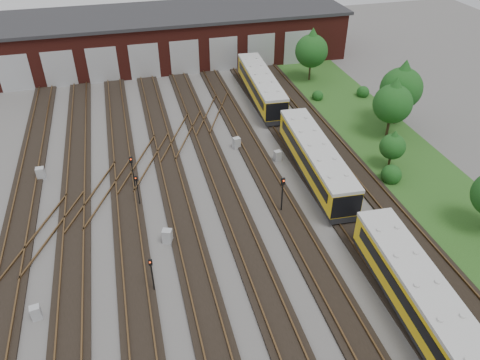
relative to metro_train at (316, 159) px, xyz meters
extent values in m
plane|color=#4E4C48|center=(-10.00, -8.11, -1.79)|extent=(120.00, 120.00, 0.00)
cube|color=black|center=(-24.00, -8.11, -1.70)|extent=(2.40, 70.00, 0.18)
cube|color=brown|center=(-23.28, -8.11, -1.53)|extent=(0.10, 70.00, 0.15)
cube|color=black|center=(-20.00, -8.11, -1.70)|extent=(2.40, 70.00, 0.18)
cube|color=brown|center=(-20.72, -8.11, -1.53)|extent=(0.10, 70.00, 0.15)
cube|color=brown|center=(-19.28, -8.11, -1.53)|extent=(0.10, 70.00, 0.15)
cube|color=black|center=(-16.00, -8.11, -1.70)|extent=(2.40, 70.00, 0.18)
cube|color=brown|center=(-16.72, -8.11, -1.53)|extent=(0.10, 70.00, 0.15)
cube|color=brown|center=(-15.28, -8.11, -1.53)|extent=(0.10, 70.00, 0.15)
cube|color=black|center=(-12.00, -8.11, -1.70)|extent=(2.40, 70.00, 0.18)
cube|color=brown|center=(-12.72, -8.11, -1.53)|extent=(0.10, 70.00, 0.15)
cube|color=brown|center=(-11.28, -8.11, -1.53)|extent=(0.10, 70.00, 0.15)
cube|color=black|center=(-8.00, -8.11, -1.70)|extent=(2.40, 70.00, 0.18)
cube|color=brown|center=(-8.72, -8.11, -1.53)|extent=(0.10, 70.00, 0.15)
cube|color=brown|center=(-7.28, -8.11, -1.53)|extent=(0.10, 70.00, 0.15)
cube|color=black|center=(-4.00, -8.11, -1.70)|extent=(2.40, 70.00, 0.18)
cube|color=brown|center=(-4.72, -8.11, -1.53)|extent=(0.10, 70.00, 0.15)
cube|color=brown|center=(-3.28, -8.11, -1.53)|extent=(0.10, 70.00, 0.15)
cube|color=black|center=(0.00, -8.11, -1.70)|extent=(2.40, 70.00, 0.18)
cube|color=brown|center=(-0.72, -8.11, -1.53)|extent=(0.10, 70.00, 0.15)
cube|color=brown|center=(0.72, -8.11, -1.53)|extent=(0.10, 70.00, 0.15)
cube|color=black|center=(4.00, -8.11, -1.70)|extent=(2.40, 70.00, 0.18)
cube|color=brown|center=(3.28, -8.11, -1.53)|extent=(0.10, 70.00, 0.15)
cube|color=brown|center=(4.72, -8.11, -1.53)|extent=(0.10, 70.00, 0.15)
cube|color=brown|center=(-18.00, 1.89, -1.53)|extent=(5.40, 9.62, 0.15)
cube|color=brown|center=(-14.00, 5.89, -1.53)|extent=(5.40, 9.62, 0.15)
cube|color=brown|center=(-10.00, 9.89, -1.53)|extent=(5.40, 9.62, 0.15)
cube|color=brown|center=(-22.00, -2.11, -1.53)|extent=(5.40, 9.62, 0.15)
cube|color=brown|center=(-6.00, 13.89, -1.53)|extent=(5.40, 9.62, 0.15)
cube|color=#4E1913|center=(-10.00, 31.89, 1.21)|extent=(50.00, 12.00, 6.00)
cube|color=#28282A|center=(-10.00, 31.89, 4.36)|extent=(51.00, 12.50, 0.40)
cube|color=#AFB1B5|center=(-27.00, 25.87, 0.41)|extent=(3.60, 0.12, 4.40)
cube|color=#AFB1B5|center=(-22.00, 25.87, 0.41)|extent=(3.60, 0.12, 4.40)
cube|color=#AFB1B5|center=(-17.00, 25.87, 0.41)|extent=(3.60, 0.12, 4.40)
cube|color=#AFB1B5|center=(-12.00, 25.87, 0.41)|extent=(3.60, 0.12, 4.40)
cube|color=#AFB1B5|center=(-7.00, 25.87, 0.41)|extent=(3.60, 0.12, 4.40)
cube|color=#AFB1B5|center=(-2.00, 25.87, 0.41)|extent=(3.60, 0.12, 4.40)
cube|color=#AFB1B5|center=(3.00, 25.87, 0.41)|extent=(3.60, 0.12, 4.40)
cube|color=#AFB1B5|center=(8.00, 25.87, 0.41)|extent=(3.60, 0.12, 4.40)
cube|color=#204617|center=(9.00, 1.89, -1.76)|extent=(8.00, 55.00, 0.05)
cube|color=black|center=(0.00, -16.00, -1.18)|extent=(2.89, 13.87, 0.55)
cube|color=gold|center=(0.00, -16.00, 0.10)|extent=(3.17, 13.88, 2.02)
cube|color=beige|center=(0.00, -16.00, 1.25)|extent=(3.26, 13.89, 0.28)
cube|color=black|center=(-1.21, -15.93, 0.33)|extent=(0.75, 12.10, 0.78)
cube|color=black|center=(1.21, -16.07, 0.33)|extent=(0.75, 12.10, 0.78)
cube|color=black|center=(0.00, 0.00, -1.18)|extent=(2.89, 13.87, 0.55)
cube|color=gold|center=(0.00, 0.00, 0.10)|extent=(3.17, 13.88, 2.02)
cube|color=beige|center=(0.00, 0.00, 1.25)|extent=(3.26, 13.89, 0.28)
cube|color=black|center=(-1.21, 0.07, 0.33)|extent=(0.75, 12.10, 0.78)
cube|color=black|center=(1.21, -0.07, 0.33)|extent=(0.75, 12.10, 0.78)
cube|color=black|center=(0.00, 16.00, -1.18)|extent=(2.89, 13.87, 0.55)
cube|color=gold|center=(0.00, 16.00, 0.10)|extent=(3.17, 13.88, 2.02)
cube|color=beige|center=(0.00, 16.00, 1.25)|extent=(3.26, 13.89, 0.28)
cube|color=black|center=(-1.21, 16.07, 0.33)|extent=(0.75, 12.10, 0.78)
cube|color=black|center=(1.21, 15.93, 0.33)|extent=(0.75, 12.10, 0.78)
cylinder|color=black|center=(-14.86, -9.64, -0.62)|extent=(0.09, 0.09, 2.33)
cube|color=black|center=(-14.86, -9.64, 0.77)|extent=(0.25, 0.18, 0.44)
sphere|color=#F0350D|center=(-14.86, -9.73, 0.86)|extent=(0.11, 0.11, 0.11)
cylinder|color=black|center=(-15.20, 2.12, -0.49)|extent=(0.10, 0.10, 2.59)
cube|color=black|center=(-15.20, 2.12, 1.07)|extent=(0.27, 0.17, 0.52)
sphere|color=#F0350D|center=(-15.20, 2.01, 1.17)|extent=(0.12, 0.12, 0.12)
cylinder|color=black|center=(-15.00, -0.30, -0.60)|extent=(0.09, 0.09, 2.38)
cube|color=black|center=(-15.00, -0.30, 0.81)|extent=(0.25, 0.20, 0.43)
sphere|color=#F0350D|center=(-15.00, -0.39, 0.89)|extent=(0.10, 0.10, 0.10)
cylinder|color=black|center=(-4.35, -3.94, -0.49)|extent=(0.11, 0.11, 2.60)
cube|color=black|center=(-4.35, -3.94, 1.09)|extent=(0.30, 0.20, 0.56)
sphere|color=#F0350D|center=(-4.35, -4.05, 1.21)|extent=(0.14, 0.14, 0.14)
cube|color=#A5A7AA|center=(-21.93, -9.97, -1.30)|extent=(0.65, 0.57, 0.97)
cube|color=#A5A7AA|center=(-22.88, 5.62, -1.22)|extent=(0.68, 0.57, 1.13)
cube|color=#A5A7AA|center=(-13.42, -5.21, -1.23)|extent=(0.83, 0.77, 1.12)
cube|color=#A5A7AA|center=(-2.26, 3.25, -1.28)|extent=(0.70, 0.62, 1.01)
cube|color=#A5A7AA|center=(-5.29, 6.42, -1.24)|extent=(0.76, 0.68, 1.09)
cylinder|color=#2E2414|center=(7.59, 20.18, -0.78)|extent=(0.22, 0.22, 2.02)
sphere|color=#124213|center=(7.59, 20.18, 1.92)|extent=(3.93, 3.93, 3.93)
cone|color=#124213|center=(7.59, 20.18, 3.33)|extent=(3.37, 3.37, 2.81)
cylinder|color=#2E2414|center=(9.72, 4.84, -0.83)|extent=(0.27, 0.27, 1.92)
sphere|color=#124213|center=(9.72, 4.84, 1.74)|extent=(3.74, 3.74, 3.74)
cone|color=#124213|center=(9.72, 4.84, 3.08)|extent=(3.21, 3.21, 2.67)
cylinder|color=#2E2414|center=(11.82, 7.00, -0.71)|extent=(0.23, 0.23, 2.15)
sphere|color=#124213|center=(11.82, 7.00, 2.16)|extent=(4.19, 4.19, 4.19)
cone|color=#124213|center=(11.82, 7.00, 3.66)|extent=(3.59, 3.59, 2.99)
cylinder|color=#2E2414|center=(7.04, -0.33, -1.21)|extent=(0.21, 0.21, 1.16)
sphere|color=#124213|center=(7.04, -0.33, 0.35)|extent=(2.26, 2.26, 2.26)
cone|color=#124213|center=(7.04, -0.33, 1.15)|extent=(1.94, 1.94, 1.62)
sphere|color=#124213|center=(6.10, -2.29, -0.91)|extent=(1.75, 1.75, 1.75)
sphere|color=#124213|center=(6.39, 14.59, -1.16)|extent=(1.26, 1.26, 1.26)
sphere|color=#124213|center=(11.81, 14.08, -1.07)|extent=(1.44, 1.44, 1.44)
camera|label=1|loc=(-14.82, -30.95, 21.11)|focal=35.00mm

